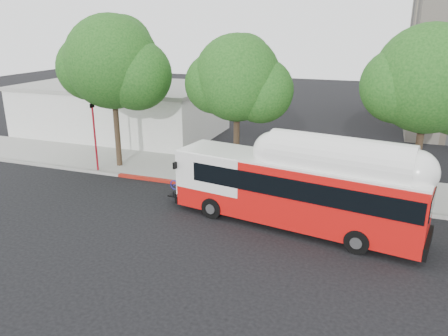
% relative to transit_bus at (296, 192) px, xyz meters
% --- Properties ---
extents(ground, '(120.00, 120.00, 0.00)m').
position_rel_transit_bus_xyz_m(ground, '(-3.69, -0.59, -1.71)').
color(ground, black).
rests_on(ground, ground).
extents(sidewalk, '(60.00, 5.00, 0.15)m').
position_rel_transit_bus_xyz_m(sidewalk, '(-3.69, 5.91, -1.63)').
color(sidewalk, gray).
rests_on(sidewalk, ground).
extents(curb_strip, '(60.00, 0.30, 0.15)m').
position_rel_transit_bus_xyz_m(curb_strip, '(-3.69, 3.31, -1.63)').
color(curb_strip, gray).
rests_on(curb_strip, ground).
extents(red_curb_segment, '(10.00, 0.32, 0.16)m').
position_rel_transit_bus_xyz_m(red_curb_segment, '(-6.69, 3.31, -1.63)').
color(red_curb_segment, maroon).
rests_on(red_curb_segment, ground).
extents(street_tree_left, '(6.67, 5.80, 9.74)m').
position_rel_transit_bus_xyz_m(street_tree_left, '(-12.21, 4.97, 4.90)').
color(street_tree_left, '#2D2116').
rests_on(street_tree_left, ground).
extents(street_tree_mid, '(5.75, 5.00, 8.62)m').
position_rel_transit_bus_xyz_m(street_tree_mid, '(-4.28, 5.47, 4.20)').
color(street_tree_mid, '#2D2116').
rests_on(street_tree_mid, ground).
extents(street_tree_right, '(6.21, 5.40, 9.18)m').
position_rel_transit_bus_xyz_m(street_tree_right, '(5.75, 5.27, 4.55)').
color(street_tree_right, '#2D2116').
rests_on(street_tree_right, ground).
extents(low_commercial_bldg, '(16.20, 10.20, 4.25)m').
position_rel_transit_bus_xyz_m(low_commercial_bldg, '(-17.69, 13.41, 0.44)').
color(low_commercial_bldg, silver).
rests_on(low_commercial_bldg, ground).
extents(transit_bus, '(12.56, 4.43, 3.66)m').
position_rel_transit_bus_xyz_m(transit_bus, '(0.00, 0.00, 0.00)').
color(transit_bus, red).
rests_on(transit_bus, ground).
extents(signal_pole, '(0.13, 0.42, 4.44)m').
position_rel_transit_bus_xyz_m(signal_pole, '(-13.42, 3.54, 0.57)').
color(signal_pole, '#A4111E').
rests_on(signal_pole, ground).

